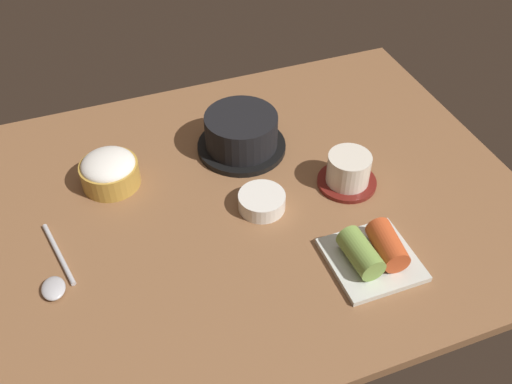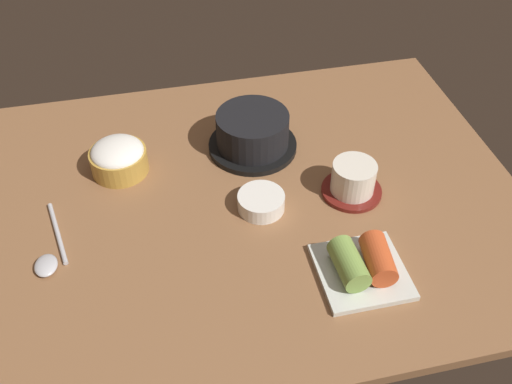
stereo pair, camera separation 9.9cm
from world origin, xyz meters
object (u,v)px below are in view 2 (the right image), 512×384
Objects in this scene: rice_bowl at (118,157)px; spoon at (50,255)px; stone_pot at (253,132)px; kimchi_plate at (363,265)px; tea_cup_with_saucer at (353,180)px; banchan_cup_center at (261,201)px.

rice_bowl reaches higher than spoon.
stone_pot reaches higher than kimchi_plate.
tea_cup_with_saucer is 0.65× the size of spoon.
rice_bowl is at bearing 57.35° from spoon.
banchan_cup_center is at bearing 124.50° from kimchi_plate.
banchan_cup_center is at bearing -97.26° from stone_pot.
rice_bowl is 0.78× the size of kimchi_plate.
rice_bowl is 48.51cm from kimchi_plate.
stone_pot reaches higher than rice_bowl.
stone_pot is at bearing 2.35° from rice_bowl.
rice_bowl is 0.97× the size of tea_cup_with_saucer.
rice_bowl is at bearing 159.31° from tea_cup_with_saucer.
stone_pot reaches higher than spoon.
tea_cup_with_saucer is at bearing 75.33° from kimchi_plate.
stone_pot is 1.64× the size of rice_bowl.
stone_pot is 21.86cm from tea_cup_with_saucer.
rice_bowl is at bearing 137.07° from kimchi_plate.
stone_pot reaches higher than banchan_cup_center.
rice_bowl reaches higher than kimchi_plate.
rice_bowl is 22.75cm from spoon.
banchan_cup_center is 0.61× the size of kimchi_plate.
kimchi_plate is at bearing -42.93° from rice_bowl.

